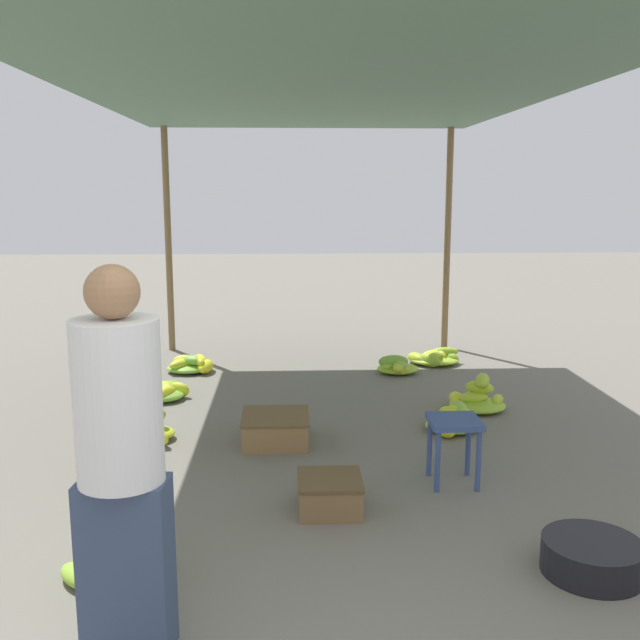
% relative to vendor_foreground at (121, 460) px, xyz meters
% --- Properties ---
extents(canopy_post_back_left, '(0.08, 0.08, 2.71)m').
position_rel_vendor_foreground_xyz_m(canopy_post_back_left, '(-0.77, 5.93, 0.48)').
color(canopy_post_back_left, olive).
rests_on(canopy_post_back_left, ground).
extents(canopy_post_back_right, '(0.08, 0.08, 2.71)m').
position_rel_vendor_foreground_xyz_m(canopy_post_back_right, '(2.66, 5.93, 0.48)').
color(canopy_post_back_right, olive).
rests_on(canopy_post_back_right, ground).
extents(canopy_tarp, '(3.83, 6.71, 0.04)m').
position_rel_vendor_foreground_xyz_m(canopy_tarp, '(0.94, 2.78, 1.85)').
color(canopy_tarp, '#567A60').
rests_on(canopy_tarp, canopy_post_front_left).
extents(vendor_foreground, '(0.39, 0.39, 1.69)m').
position_rel_vendor_foreground_xyz_m(vendor_foreground, '(0.00, 0.00, 0.00)').
color(vendor_foreground, '#384766').
rests_on(vendor_foreground, ground).
extents(stool, '(0.34, 0.34, 0.46)m').
position_rel_vendor_foreground_xyz_m(stool, '(1.80, 1.72, -0.51)').
color(stool, '#384C84').
rests_on(stool, ground).
extents(basin_black, '(0.52, 0.52, 0.18)m').
position_rel_vendor_foreground_xyz_m(basin_black, '(2.27, 0.54, -0.79)').
color(basin_black, black).
rests_on(basin_black, ground).
extents(banana_pile_left_0, '(0.44, 0.57, 0.26)m').
position_rel_vendor_foreground_xyz_m(banana_pile_left_0, '(-0.44, 2.68, -0.79)').
color(banana_pile_left_0, '#BED02A').
rests_on(banana_pile_left_0, ground).
extents(banana_pile_left_1, '(0.53, 0.46, 0.19)m').
position_rel_vendor_foreground_xyz_m(banana_pile_left_1, '(-0.39, 4.82, -0.80)').
color(banana_pile_left_1, '#C3D229').
rests_on(banana_pile_left_1, ground).
extents(banana_pile_left_2, '(0.47, 0.49, 0.16)m').
position_rel_vendor_foreground_xyz_m(banana_pile_left_2, '(-0.50, 3.81, -0.81)').
color(banana_pile_left_2, yellow).
rests_on(banana_pile_left_2, ground).
extents(banana_pile_left_3, '(0.57, 0.45, 0.25)m').
position_rel_vendor_foreground_xyz_m(banana_pile_left_3, '(-0.22, 0.62, -0.79)').
color(banana_pile_left_3, '#7EB735').
rests_on(banana_pile_left_3, ground).
extents(banana_pile_right_0, '(0.44, 0.57, 0.25)m').
position_rel_vendor_foreground_xyz_m(banana_pile_right_0, '(2.03, 2.77, -0.79)').
color(banana_pile_right_0, yellow).
rests_on(banana_pile_right_0, ground).
extents(banana_pile_right_1, '(0.45, 0.48, 0.21)m').
position_rel_vendor_foreground_xyz_m(banana_pile_right_1, '(1.85, 4.64, -0.80)').
color(banana_pile_right_1, '#A5C62F').
rests_on(banana_pile_right_1, ground).
extents(banana_pile_right_2, '(0.54, 0.48, 0.34)m').
position_rel_vendor_foreground_xyz_m(banana_pile_right_2, '(2.39, 3.34, -0.78)').
color(banana_pile_right_2, '#A9C82E').
rests_on(banana_pile_right_2, ground).
extents(banana_pile_right_3, '(0.64, 0.55, 0.19)m').
position_rel_vendor_foreground_xyz_m(banana_pile_right_3, '(2.36, 5.05, -0.80)').
color(banana_pile_right_3, '#B7CE2B').
rests_on(banana_pile_right_3, ground).
extents(crate_near, '(0.40, 0.40, 0.21)m').
position_rel_vendor_foreground_xyz_m(crate_near, '(0.94, 1.33, -0.77)').
color(crate_near, brown).
rests_on(crate_near, ground).
extents(crate_mid, '(0.53, 0.53, 0.23)m').
position_rel_vendor_foreground_xyz_m(crate_mid, '(0.58, 2.56, -0.76)').
color(crate_mid, olive).
rests_on(crate_mid, ground).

